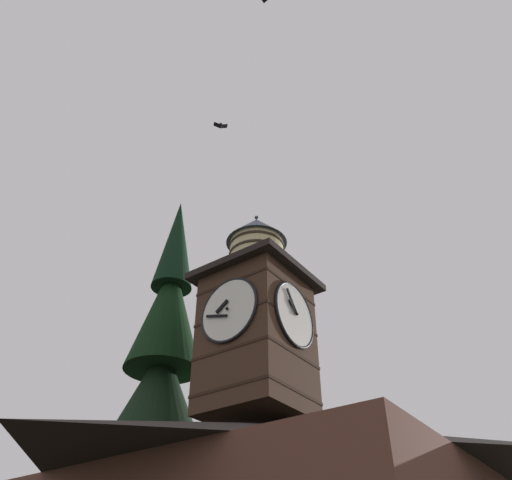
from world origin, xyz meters
name	(u,v)px	position (x,y,z in m)	size (l,w,h in m)	color
clock_tower	(257,318)	(-0.64, -1.47, 10.44)	(3.73, 3.73, 8.14)	#422B1E
pine_tree_behind	(155,428)	(-0.67, -5.98, 7.44)	(5.43, 5.43, 18.03)	#473323
flying_bird_high	(221,126)	(0.92, -2.31, 19.59)	(0.59, 0.56, 0.16)	black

